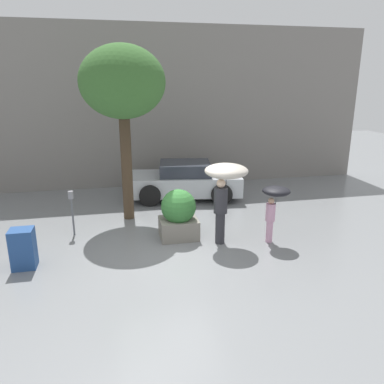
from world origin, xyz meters
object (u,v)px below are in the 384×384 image
at_px(planter_box, 179,214).
at_px(person_adult, 225,181).
at_px(street_tree, 123,84).
at_px(newspaper_box, 23,249).
at_px(parked_car_near, 185,181).
at_px(person_child, 274,199).
at_px(parking_meter, 72,204).

relative_size(planter_box, person_adult, 0.64).
bearing_deg(street_tree, person_adult, -45.14).
height_order(planter_box, newspaper_box, planter_box).
bearing_deg(newspaper_box, parked_car_near, 44.52).
relative_size(planter_box, person_child, 0.89).
height_order(person_adult, street_tree, street_tree).
distance_m(street_tree, newspaper_box, 4.99).
relative_size(planter_box, street_tree, 0.26).
bearing_deg(planter_box, parked_car_near, 76.41).
relative_size(person_adult, newspaper_box, 2.27).
xyz_separation_m(street_tree, newspaper_box, (-2.40, -2.71, -3.44)).
xyz_separation_m(person_adult, parking_meter, (-3.79, 1.29, -0.75)).
bearing_deg(parked_car_near, person_child, -152.28).
distance_m(planter_box, person_child, 2.47).
bearing_deg(parked_car_near, street_tree, 137.90).
distance_m(parked_car_near, parking_meter, 4.45).
xyz_separation_m(person_adult, parked_car_near, (-0.24, 3.96, -1.02)).
bearing_deg(parked_car_near, person_adult, -167.82).
relative_size(person_adult, parked_car_near, 0.50).
bearing_deg(planter_box, person_child, -19.08).
distance_m(person_adult, street_tree, 3.95).
bearing_deg(person_adult, planter_box, 133.67).
bearing_deg(parking_meter, newspaper_box, -117.80).
bearing_deg(parking_meter, planter_box, -15.62).
height_order(person_child, newspaper_box, person_child).
bearing_deg(newspaper_box, parking_meter, 62.20).
height_order(street_tree, newspaper_box, street_tree).
xyz_separation_m(person_adult, street_tree, (-2.28, 2.29, 2.26)).
relative_size(street_tree, parking_meter, 4.07).
bearing_deg(person_adult, street_tree, 114.74).
bearing_deg(person_child, parking_meter, -170.36).
height_order(planter_box, person_child, person_child).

